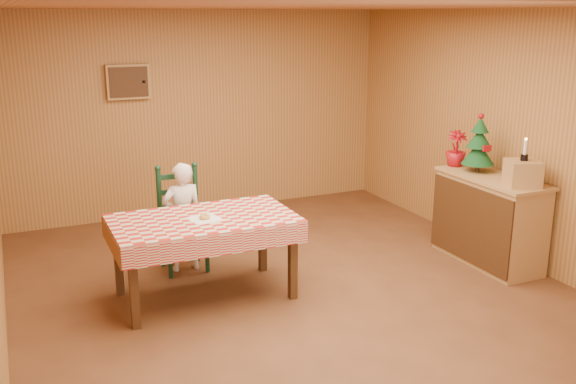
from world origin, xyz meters
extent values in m
plane|color=brown|center=(0.00, 0.00, 0.00)|extent=(6.00, 6.00, 0.00)
cube|color=#AD793E|center=(0.00, 3.00, 1.30)|extent=(5.00, 0.10, 2.60)
cube|color=#AD793E|center=(2.50, 0.00, 1.30)|extent=(0.10, 6.00, 2.60)
cube|color=#A5683D|center=(0.00, 0.00, 2.60)|extent=(5.00, 6.00, 0.10)
cube|color=tan|center=(-0.90, 2.94, 1.75)|extent=(0.52, 0.08, 0.42)
cube|color=#452812|center=(-0.90, 2.90, 1.75)|extent=(0.46, 0.02, 0.36)
sphere|color=black|center=(-0.72, 2.88, 1.75)|extent=(0.04, 0.04, 0.04)
cube|color=#452812|center=(-0.79, 0.32, 0.72)|extent=(1.60, 0.90, 0.06)
cube|color=#452812|center=(-1.51, -0.05, 0.34)|extent=(0.07, 0.07, 0.69)
cube|color=#452812|center=(-0.07, -0.05, 0.34)|extent=(0.07, 0.07, 0.69)
cube|color=#452812|center=(-1.51, 0.69, 0.34)|extent=(0.07, 0.07, 0.69)
cube|color=#452812|center=(-0.07, 0.69, 0.34)|extent=(0.07, 0.07, 0.69)
cube|color=#AF1D17|center=(-0.79, 0.32, 0.76)|extent=(1.64, 0.94, 0.02)
cube|color=#AF1D17|center=(-0.79, -0.15, 0.66)|extent=(1.64, 0.02, 0.18)
cube|color=#AF1D17|center=(-0.79, 0.79, 0.66)|extent=(1.64, 0.02, 0.18)
cube|color=#285828|center=(-1.61, 0.32, 0.66)|extent=(0.02, 0.94, 0.18)
cube|color=#285828|center=(0.03, 0.32, 0.66)|extent=(0.02, 0.94, 0.18)
cube|color=black|center=(-0.79, 1.05, 0.43)|extent=(0.44, 0.40, 0.04)
cylinder|color=black|center=(-0.98, 0.88, 0.21)|extent=(0.04, 0.04, 0.41)
cylinder|color=black|center=(-0.60, 0.88, 0.21)|extent=(0.04, 0.04, 0.41)
cylinder|color=black|center=(-0.98, 1.22, 0.21)|extent=(0.04, 0.04, 0.41)
cylinder|color=black|center=(-0.60, 1.22, 0.21)|extent=(0.04, 0.04, 0.41)
cylinder|color=black|center=(-0.98, 1.22, 0.75)|extent=(0.05, 0.05, 0.60)
sphere|color=black|center=(-0.98, 1.22, 1.05)|extent=(0.06, 0.06, 0.06)
cylinder|color=black|center=(-0.60, 1.22, 0.75)|extent=(0.05, 0.05, 0.60)
sphere|color=black|center=(-0.60, 1.22, 1.05)|extent=(0.06, 0.06, 0.06)
cube|color=black|center=(-0.79, 1.22, 0.63)|extent=(0.38, 0.03, 0.05)
cube|color=black|center=(-0.79, 1.22, 0.79)|extent=(0.38, 0.03, 0.05)
cube|color=black|center=(-0.79, 1.22, 0.95)|extent=(0.38, 0.03, 0.05)
imported|color=white|center=(-0.79, 1.05, 0.56)|extent=(0.41, 0.27, 1.12)
cube|color=white|center=(-0.79, 0.27, 0.77)|extent=(0.30, 0.30, 0.00)
torus|color=gold|center=(-0.79, 0.27, 0.79)|extent=(0.13, 0.13, 0.03)
cube|color=tan|center=(2.20, -0.05, 0.45)|extent=(0.50, 1.20, 0.90)
cube|color=tan|center=(2.20, -0.05, 0.92)|extent=(0.54, 1.24, 0.03)
cube|color=#452812|center=(1.94, -0.05, 0.45)|extent=(0.02, 1.20, 0.80)
cube|color=tan|center=(2.20, -0.45, 1.06)|extent=(0.39, 0.39, 0.25)
cylinder|color=#452812|center=(2.20, 0.20, 0.97)|extent=(0.04, 0.04, 0.08)
cone|color=#0D3C19|center=(2.20, 0.20, 1.13)|extent=(0.34, 0.34, 0.24)
cone|color=#0D3C19|center=(2.20, 0.20, 1.29)|extent=(0.26, 0.26, 0.20)
cone|color=#0D3C19|center=(2.20, 0.20, 1.43)|extent=(0.18, 0.18, 0.16)
sphere|color=maroon|center=(2.20, 0.20, 1.52)|extent=(0.06, 0.06, 0.06)
cube|color=maroon|center=(2.18, 0.05, 1.21)|extent=(0.10, 0.02, 0.06)
sphere|color=maroon|center=(2.28, 0.14, 1.16)|extent=(0.04, 0.04, 0.04)
sphere|color=maroon|center=(2.13, 0.25, 1.23)|extent=(0.04, 0.04, 0.04)
sphere|color=maroon|center=(2.24, 0.29, 1.33)|extent=(0.04, 0.04, 0.04)
imported|color=maroon|center=(2.15, 0.50, 1.13)|extent=(0.28, 0.28, 0.39)
cylinder|color=black|center=(2.20, -0.45, 1.21)|extent=(0.07, 0.07, 0.06)
cylinder|color=white|center=(2.20, -0.45, 1.31)|extent=(0.03, 0.03, 0.14)
sphere|color=orange|center=(2.20, -0.45, 1.39)|extent=(0.02, 0.02, 0.02)
cylinder|color=black|center=(2.18, 0.30, 0.22)|extent=(0.47, 0.47, 0.43)
camera|label=1|loc=(-2.34, -5.02, 2.53)|focal=40.00mm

